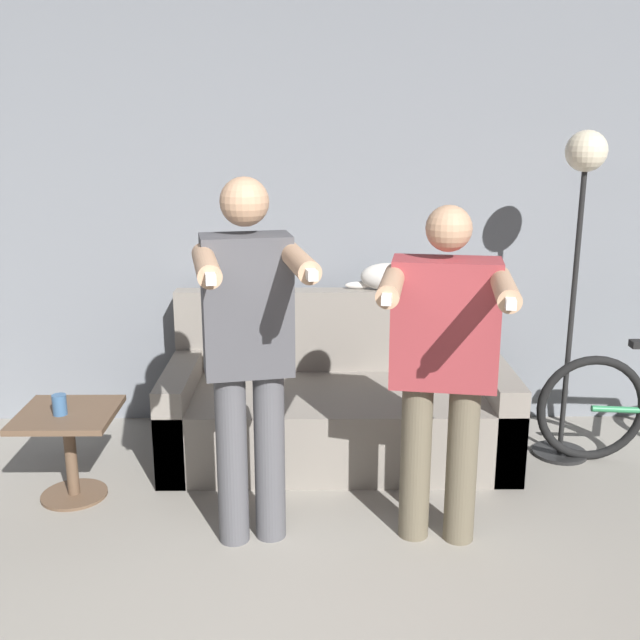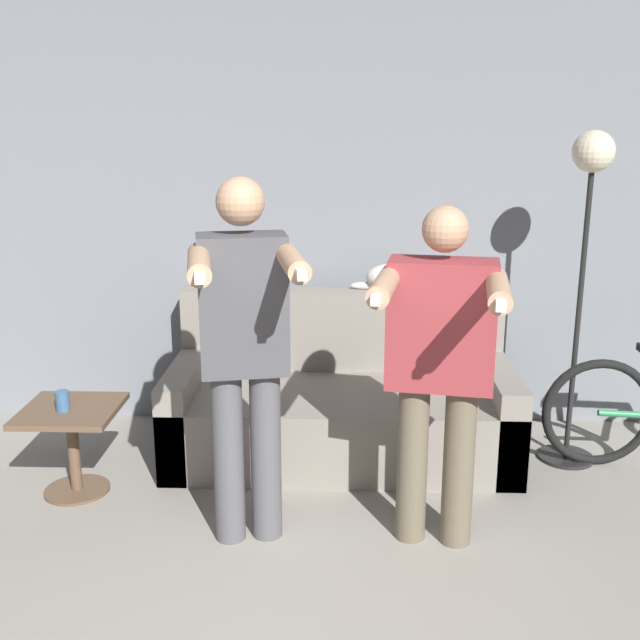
{
  "view_description": "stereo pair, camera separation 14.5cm",
  "coord_description": "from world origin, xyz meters",
  "px_view_note": "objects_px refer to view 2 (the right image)",
  "views": [
    {
      "loc": [
        0.3,
        -1.48,
        1.88
      ],
      "look_at": [
        0.34,
        2.09,
        0.93
      ],
      "focal_mm": 42.0,
      "sensor_mm": 36.0,
      "label": 1
    },
    {
      "loc": [
        0.45,
        -1.47,
        1.88
      ],
      "look_at": [
        0.34,
        2.09,
        0.93
      ],
      "focal_mm": 42.0,
      "sensor_mm": 36.0,
      "label": 2
    }
  ],
  "objects_px": {
    "person_left": "(244,343)",
    "person_right": "(440,357)",
    "floor_lamp": "(587,217)",
    "cat": "(395,276)",
    "cup": "(63,401)",
    "couch": "(341,407)",
    "side_table": "(72,431)"
  },
  "relations": [
    {
      "from": "cat",
      "to": "cup",
      "type": "height_order",
      "value": "cat"
    },
    {
      "from": "cat",
      "to": "floor_lamp",
      "type": "height_order",
      "value": "floor_lamp"
    },
    {
      "from": "person_right",
      "to": "couch",
      "type": "bearing_deg",
      "value": 123.13
    },
    {
      "from": "couch",
      "to": "cup",
      "type": "bearing_deg",
      "value": -157.41
    },
    {
      "from": "side_table",
      "to": "floor_lamp",
      "type": "bearing_deg",
      "value": 10.11
    },
    {
      "from": "floor_lamp",
      "to": "side_table",
      "type": "bearing_deg",
      "value": -169.89
    },
    {
      "from": "couch",
      "to": "floor_lamp",
      "type": "height_order",
      "value": "floor_lamp"
    },
    {
      "from": "couch",
      "to": "person_right",
      "type": "xyz_separation_m",
      "value": [
        0.43,
        -0.97,
        0.62
      ]
    },
    {
      "from": "person_right",
      "to": "floor_lamp",
      "type": "height_order",
      "value": "floor_lamp"
    },
    {
      "from": "person_right",
      "to": "cup",
      "type": "bearing_deg",
      "value": 177.47
    },
    {
      "from": "cat",
      "to": "cup",
      "type": "bearing_deg",
      "value": -152.13
    },
    {
      "from": "person_left",
      "to": "floor_lamp",
      "type": "relative_size",
      "value": 0.9
    },
    {
      "from": "person_left",
      "to": "side_table",
      "type": "relative_size",
      "value": 3.46
    },
    {
      "from": "person_left",
      "to": "person_right",
      "type": "bearing_deg",
      "value": -11.1
    },
    {
      "from": "person_right",
      "to": "floor_lamp",
      "type": "xyz_separation_m",
      "value": [
        0.87,
        0.9,
        0.5
      ]
    },
    {
      "from": "floor_lamp",
      "to": "person_left",
      "type": "bearing_deg",
      "value": -152.2
    },
    {
      "from": "side_table",
      "to": "cup",
      "type": "bearing_deg",
      "value": -116.57
    },
    {
      "from": "floor_lamp",
      "to": "couch",
      "type": "bearing_deg",
      "value": 177.03
    },
    {
      "from": "cup",
      "to": "couch",
      "type": "bearing_deg",
      "value": 22.59
    },
    {
      "from": "person_right",
      "to": "person_left",
      "type": "bearing_deg",
      "value": -170.48
    },
    {
      "from": "cat",
      "to": "side_table",
      "type": "xyz_separation_m",
      "value": [
        -1.7,
        -0.87,
        -0.65
      ]
    },
    {
      "from": "cat",
      "to": "side_table",
      "type": "bearing_deg",
      "value": -152.87
    },
    {
      "from": "person_right",
      "to": "cat",
      "type": "bearing_deg",
      "value": 104.33
    },
    {
      "from": "cat",
      "to": "floor_lamp",
      "type": "bearing_deg",
      "value": -21.82
    },
    {
      "from": "floor_lamp",
      "to": "cup",
      "type": "bearing_deg",
      "value": -169.18
    },
    {
      "from": "person_right",
      "to": "cup",
      "type": "distance_m",
      "value": 1.91
    },
    {
      "from": "side_table",
      "to": "cup",
      "type": "height_order",
      "value": "cup"
    },
    {
      "from": "person_left",
      "to": "cat",
      "type": "height_order",
      "value": "person_left"
    },
    {
      "from": "couch",
      "to": "side_table",
      "type": "xyz_separation_m",
      "value": [
        -1.38,
        -0.54,
        0.07
      ]
    },
    {
      "from": "person_right",
      "to": "side_table",
      "type": "distance_m",
      "value": 1.94
    },
    {
      "from": "person_left",
      "to": "couch",
      "type": "bearing_deg",
      "value": 55.46
    },
    {
      "from": "floor_lamp",
      "to": "person_right",
      "type": "bearing_deg",
      "value": -133.9
    }
  ]
}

